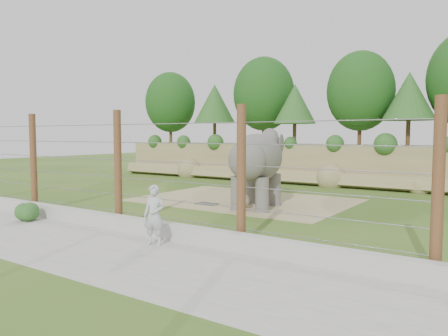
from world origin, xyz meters
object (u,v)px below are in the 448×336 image
Objects in this scene: stone_ball at (242,201)px; barrier_fence at (118,168)px; zookeeper at (154,215)px; elephant at (257,169)px.

barrier_fence reaches higher than stone_ball.
zookeeper is (1.16, -6.60, 0.52)m from stone_ball.
zookeeper is (0.82, -7.23, -0.80)m from elephant.
elephant is at bearing 61.74° from stone_ball.
elephant is at bearing 79.31° from zookeeper.
zookeeper is (2.93, -1.33, -1.12)m from barrier_fence.
elephant is 2.39× the size of zookeeper.
elephant is 6.21× the size of stone_ball.
barrier_fence is at bearing -108.51° from stone_ball.
barrier_fence reaches higher than zookeeper.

